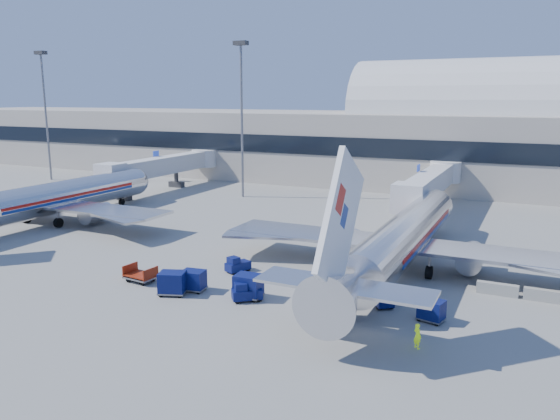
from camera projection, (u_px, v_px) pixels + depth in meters
The scene contains 20 objects.
ground at pixel (273, 270), 47.34m from camera, with size 260.00×260.00×0.00m, color gray.
terminal at pixel (341, 137), 100.98m from camera, with size 170.00×28.15×21.00m.
airliner_main at pixel (402, 238), 46.48m from camera, with size 32.00×37.26×12.07m.
airliner_mid at pixel (47, 199), 64.29m from camera, with size 32.00×37.26×12.07m.
jetbridge_near at pixel (432, 182), 70.51m from camera, with size 4.40×27.50×6.25m.
jetbridge_mid at pixel (168, 165), 88.32m from camera, with size 4.40×27.50×6.25m.
mast_far_west at pixel (44, 97), 96.26m from camera, with size 2.00×1.20×22.60m.
mast_west at pixel (242, 97), 79.30m from camera, with size 2.00×1.20×22.60m.
barrier_near at pixel (497, 289), 41.38m from camera, with size 3.00×0.55×0.90m, color #9E9E96.
barrier_mid at pixel (545, 296), 39.99m from camera, with size 3.00×0.55×0.90m, color #9E9E96.
tug_lead at pixel (246, 292), 40.12m from camera, with size 2.40×2.24×1.43m.
tug_right at pixel (380, 295), 39.42m from camera, with size 2.42×2.63×1.57m.
tug_left at pixel (237, 265), 46.78m from camera, with size 1.82×2.37×1.38m.
cart_train_a at pixel (248, 286), 40.57m from camera, with size 2.16×1.71×1.82m.
cart_train_b at pixel (193, 280), 42.15m from camera, with size 2.02×1.65×1.62m.
cart_train_c at pixel (172, 283), 41.30m from camera, with size 2.42×2.14×1.78m.
cart_solo_near at pixel (331, 307), 36.85m from camera, with size 2.17×1.99×1.55m.
cart_solo_far at pixel (432, 310), 36.43m from camera, with size 1.93×1.63×1.49m.
cart_open_red at pixel (141, 276), 44.29m from camera, with size 2.57×1.93×0.65m.
ramp_worker at pixel (417, 336), 32.49m from camera, with size 0.57×0.37×1.57m, color #ABEF19.
Camera 1 is at (20.12, -40.58, 14.74)m, focal length 35.00 mm.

